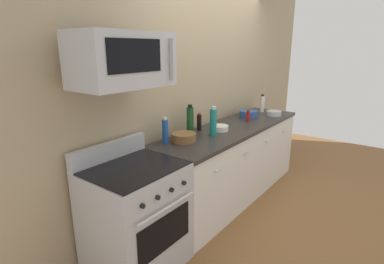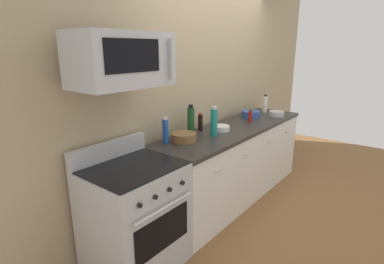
% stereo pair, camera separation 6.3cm
% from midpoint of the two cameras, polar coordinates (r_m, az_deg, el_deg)
% --- Properties ---
extents(ground_plane, '(6.70, 6.70, 0.00)m').
position_cam_midpoint_polar(ground_plane, '(3.99, 7.01, -11.77)').
color(ground_plane, brown).
extents(back_wall, '(5.58, 0.10, 2.70)m').
position_cam_midpoint_polar(back_wall, '(3.80, 2.29, 8.36)').
color(back_wall, tan).
rests_on(back_wall, ground_plane).
extents(counter_unit, '(2.49, 0.66, 0.92)m').
position_cam_midpoint_polar(counter_unit, '(3.80, 7.25, -5.61)').
color(counter_unit, silver).
rests_on(counter_unit, ground_plane).
extents(range_oven, '(0.76, 0.69, 1.07)m').
position_cam_midpoint_polar(range_oven, '(2.66, -11.28, -15.56)').
color(range_oven, '#B7BABF').
rests_on(range_oven, ground_plane).
extents(microwave, '(0.74, 0.44, 0.40)m').
position_cam_midpoint_polar(microwave, '(2.31, -13.76, 13.19)').
color(microwave, '#B7BABF').
extents(bottle_vinegar_white, '(0.07, 0.07, 0.26)m').
position_cam_midpoint_polar(bottle_vinegar_white, '(4.55, 12.79, 5.28)').
color(bottle_vinegar_white, silver).
rests_on(bottle_vinegar_white, countertop_slab).
extents(bottle_soda_blue, '(0.06, 0.06, 0.27)m').
position_cam_midpoint_polar(bottle_soda_blue, '(2.96, -5.72, 0.15)').
color(bottle_soda_blue, '#1E4CA5').
rests_on(bottle_soda_blue, countertop_slab).
extents(bottle_soy_sauce_dark, '(0.05, 0.05, 0.20)m').
position_cam_midpoint_polar(bottle_soy_sauce_dark, '(3.42, 0.84, 1.85)').
color(bottle_soy_sauce_dark, black).
rests_on(bottle_soy_sauce_dark, countertop_slab).
extents(bottle_wine_green, '(0.08, 0.08, 0.34)m').
position_cam_midpoint_polar(bottle_wine_green, '(3.21, -0.94, 2.10)').
color(bottle_wine_green, '#19471E').
rests_on(bottle_wine_green, countertop_slab).
extents(bottle_sparkling_teal, '(0.07, 0.07, 0.32)m').
position_cam_midpoint_polar(bottle_sparkling_teal, '(3.20, 3.47, 1.90)').
color(bottle_sparkling_teal, '#197F7A').
rests_on(bottle_sparkling_teal, countertop_slab).
extents(bottle_hot_sauce_red, '(0.05, 0.05, 0.16)m').
position_cam_midpoint_polar(bottle_hot_sauce_red, '(3.92, 10.18, 3.09)').
color(bottle_hot_sauce_red, '#B21914').
rests_on(bottle_hot_sauce_red, countertop_slab).
extents(bowl_wooden_salad, '(0.25, 0.25, 0.09)m').
position_cam_midpoint_polar(bowl_wooden_salad, '(3.03, -2.22, -0.96)').
color(bowl_wooden_salad, brown).
rests_on(bowl_wooden_salad, countertop_slab).
extents(bowl_steel_prep, '(0.21, 0.21, 0.07)m').
position_cam_midpoint_polar(bowl_steel_prep, '(4.34, 14.86, 3.49)').
color(bowl_steel_prep, '#B2B5BA').
rests_on(bowl_steel_prep, countertop_slab).
extents(bowl_blue_mixing, '(0.25, 0.25, 0.09)m').
position_cam_midpoint_polar(bowl_blue_mixing, '(4.18, 10.25, 3.47)').
color(bowl_blue_mixing, '#2D519E').
rests_on(bowl_blue_mixing, countertop_slab).
extents(bowl_white_ceramic, '(0.20, 0.20, 0.06)m').
position_cam_midpoint_polar(bowl_white_ceramic, '(3.45, 4.76, 0.81)').
color(bowl_white_ceramic, white).
rests_on(bowl_white_ceramic, countertop_slab).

